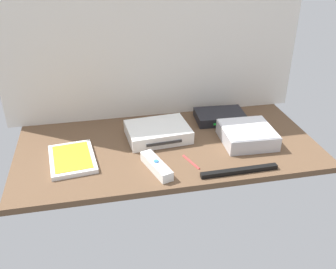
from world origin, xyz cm
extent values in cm
cube|color=brown|center=(0.00, 0.00, -1.00)|extent=(100.00, 48.00, 2.00)
cube|color=silver|center=(0.00, 24.60, 32.00)|extent=(110.00, 1.20, 64.00)
cube|color=white|center=(-2.40, 5.83, 2.20)|extent=(22.23, 17.65, 4.40)
cube|color=#2D2D2D|center=(-1.73, -2.34, 2.20)|extent=(12.01, 1.57, 0.80)
cube|color=silver|center=(26.83, -3.09, 2.50)|extent=(17.63, 17.63, 5.00)
cube|color=silver|center=(26.83, -3.09, 5.15)|extent=(16.92, 16.92, 0.30)
cube|color=white|center=(-31.41, -3.52, 0.70)|extent=(15.64, 20.40, 1.40)
cube|color=gold|center=(-31.41, -3.52, 1.48)|extent=(12.91, 17.48, 0.16)
cube|color=black|center=(22.97, 14.06, 1.70)|extent=(18.67, 13.03, 3.40)
cube|color=#19D833|center=(22.61, 7.87, 1.70)|extent=(8.01, 0.86, 0.60)
cube|color=white|center=(-6.48, -13.98, 1.50)|extent=(7.83, 15.20, 3.00)
cylinder|color=#387FDB|center=(-6.48, -13.98, 3.20)|extent=(1.40, 1.40, 0.40)
cube|color=black|center=(17.46, -20.46, 0.70)|extent=(24.02, 2.17, 1.40)
cylinder|color=red|center=(4.89, -11.98, 0.35)|extent=(3.54, 8.75, 0.70)
camera|label=1|loc=(-22.17, -106.51, 63.95)|focal=40.02mm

